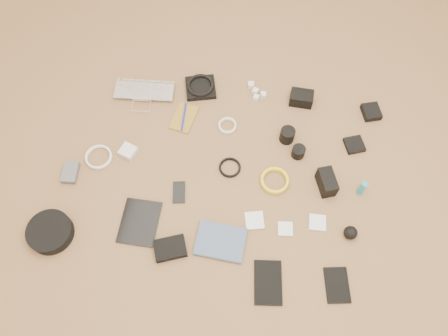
% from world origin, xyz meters
% --- Properties ---
extents(laptop, '(0.32, 0.24, 0.02)m').
position_xyz_m(laptop, '(-0.44, 0.33, 0.01)').
color(laptop, silver).
rests_on(laptop, ground).
extents(headphone_pouch, '(0.18, 0.18, 0.03)m').
position_xyz_m(headphone_pouch, '(-0.17, 0.45, 0.01)').
color(headphone_pouch, black).
rests_on(headphone_pouch, ground).
extents(headphones, '(0.17, 0.17, 0.02)m').
position_xyz_m(headphones, '(-0.17, 0.45, 0.03)').
color(headphones, black).
rests_on(headphones, headphone_pouch).
extents(charger_a, '(0.03, 0.03, 0.03)m').
position_xyz_m(charger_a, '(0.08, 0.51, 0.01)').
color(charger_a, silver).
rests_on(charger_a, ground).
extents(charger_b, '(0.03, 0.03, 0.03)m').
position_xyz_m(charger_b, '(0.15, 0.47, 0.01)').
color(charger_b, silver).
rests_on(charger_b, ground).
extents(charger_c, '(0.04, 0.04, 0.03)m').
position_xyz_m(charger_c, '(0.10, 0.48, 0.01)').
color(charger_c, silver).
rests_on(charger_c, ground).
extents(charger_d, '(0.03, 0.03, 0.02)m').
position_xyz_m(charger_d, '(0.11, 0.44, 0.01)').
color(charger_d, silver).
rests_on(charger_d, ground).
extents(dslr_camera, '(0.11, 0.08, 0.06)m').
position_xyz_m(dslr_camera, '(0.34, 0.47, 0.03)').
color(dslr_camera, black).
rests_on(dslr_camera, ground).
extents(lens_pouch, '(0.11, 0.12, 0.03)m').
position_xyz_m(lens_pouch, '(0.68, 0.47, 0.02)').
color(lens_pouch, black).
rests_on(lens_pouch, ground).
extents(notebook_olive, '(0.12, 0.17, 0.01)m').
position_xyz_m(notebook_olive, '(-0.22, 0.26, 0.00)').
color(notebook_olive, olive).
rests_on(notebook_olive, ground).
extents(pen_blue, '(0.02, 0.16, 0.01)m').
position_xyz_m(pen_blue, '(-0.22, 0.26, 0.01)').
color(pen_blue, '#1621B3').
rests_on(pen_blue, notebook_olive).
extents(cable_white_a, '(0.11, 0.11, 0.01)m').
position_xyz_m(cable_white_a, '(0.00, 0.26, 0.01)').
color(cable_white_a, white).
rests_on(cable_white_a, ground).
extents(lens_a, '(0.07, 0.07, 0.07)m').
position_xyz_m(lens_a, '(0.29, 0.24, 0.04)').
color(lens_a, black).
rests_on(lens_a, ground).
extents(lens_b, '(0.07, 0.07, 0.06)m').
position_xyz_m(lens_b, '(0.36, 0.17, 0.03)').
color(lens_b, black).
rests_on(lens_b, ground).
extents(card_reader, '(0.11, 0.11, 0.02)m').
position_xyz_m(card_reader, '(0.62, 0.27, 0.01)').
color(card_reader, black).
rests_on(card_reader, ground).
extents(power_brick, '(0.09, 0.09, 0.03)m').
position_xyz_m(power_brick, '(-0.43, 0.02, 0.01)').
color(power_brick, silver).
rests_on(power_brick, ground).
extents(cable_white_b, '(0.14, 0.14, 0.01)m').
position_xyz_m(cable_white_b, '(-0.55, -0.03, 0.01)').
color(cable_white_b, white).
rests_on(cable_white_b, ground).
extents(cable_black, '(0.13, 0.13, 0.01)m').
position_xyz_m(cable_black, '(0.06, 0.03, 0.00)').
color(cable_black, black).
rests_on(cable_black, ground).
extents(cable_yellow, '(0.16, 0.16, 0.01)m').
position_xyz_m(cable_yellow, '(0.27, 0.01, 0.01)').
color(cable_yellow, yellow).
rests_on(cable_yellow, ground).
extents(flash, '(0.10, 0.13, 0.09)m').
position_xyz_m(flash, '(0.50, 0.03, 0.04)').
color(flash, black).
rests_on(flash, ground).
extents(lens_cleaner, '(0.03, 0.03, 0.09)m').
position_xyz_m(lens_cleaner, '(0.66, 0.03, 0.05)').
color(lens_cleaner, teal).
rests_on(lens_cleaner, ground).
extents(battery_charger, '(0.08, 0.11, 0.03)m').
position_xyz_m(battery_charger, '(-0.65, -0.14, 0.01)').
color(battery_charger, '#515156').
rests_on(battery_charger, ground).
extents(tablet, '(0.17, 0.22, 0.01)m').
position_xyz_m(tablet, '(-0.28, -0.30, 0.00)').
color(tablet, black).
rests_on(tablet, ground).
extents(phone, '(0.08, 0.11, 0.01)m').
position_xyz_m(phone, '(-0.14, -0.13, 0.00)').
color(phone, black).
rests_on(phone, ground).
extents(filter_case_left, '(0.10, 0.10, 0.01)m').
position_xyz_m(filter_case_left, '(0.21, -0.20, 0.01)').
color(filter_case_left, silver).
rests_on(filter_case_left, ground).
extents(filter_case_mid, '(0.07, 0.07, 0.01)m').
position_xyz_m(filter_case_mid, '(0.35, -0.21, 0.00)').
color(filter_case_mid, silver).
rests_on(filter_case_mid, ground).
extents(filter_case_right, '(0.08, 0.08, 0.01)m').
position_xyz_m(filter_case_right, '(0.48, -0.15, 0.01)').
color(filter_case_right, silver).
rests_on(filter_case_right, ground).
extents(air_blower, '(0.07, 0.07, 0.06)m').
position_xyz_m(air_blower, '(0.62, -0.18, 0.03)').
color(air_blower, black).
rests_on(air_blower, ground).
extents(headphone_case, '(0.24, 0.24, 0.05)m').
position_xyz_m(headphone_case, '(-0.64, -0.43, 0.03)').
color(headphone_case, black).
rests_on(headphone_case, ground).
extents(drive_case, '(0.16, 0.14, 0.03)m').
position_xyz_m(drive_case, '(-0.12, -0.39, 0.02)').
color(drive_case, black).
rests_on(drive_case, ground).
extents(paperback, '(0.21, 0.16, 0.02)m').
position_xyz_m(paperback, '(0.09, -0.40, 0.01)').
color(paperback, '#425570').
rests_on(paperback, ground).
extents(notebook_black_a, '(0.14, 0.20, 0.01)m').
position_xyz_m(notebook_black_a, '(0.31, -0.45, 0.01)').
color(notebook_black_a, black).
rests_on(notebook_black_a, ground).
extents(notebook_black_b, '(0.12, 0.16, 0.01)m').
position_xyz_m(notebook_black_b, '(0.59, -0.41, 0.01)').
color(notebook_black_b, black).
rests_on(notebook_black_b, ground).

